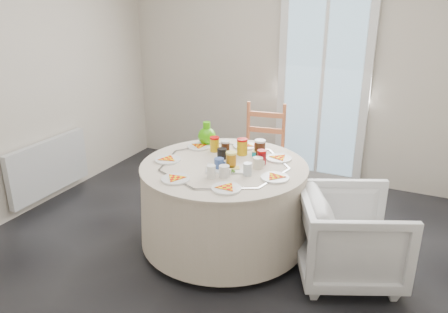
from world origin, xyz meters
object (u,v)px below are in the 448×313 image
at_px(table, 224,204).
at_px(armchair, 351,231).
at_px(radiator, 49,167).
at_px(wooden_chair, 261,155).
at_px(green_pitcher, 207,130).

bearing_deg(table, armchair, -1.52).
height_order(radiator, wooden_chair, wooden_chair).
distance_m(wooden_chair, armchair, 1.50).
xyz_separation_m(wooden_chair, armchair, (1.09, -1.03, -0.08)).
xyz_separation_m(radiator, wooden_chair, (1.92, 1.01, 0.09)).
bearing_deg(wooden_chair, radiator, -160.26).
relative_size(wooden_chair, armchair, 1.33).
distance_m(table, armchair, 1.05).
relative_size(radiator, green_pitcher, 4.77).
height_order(radiator, armchair, armchair).
height_order(table, green_pitcher, green_pitcher).
relative_size(table, armchair, 1.87).
bearing_deg(table, green_pitcher, 132.45).
bearing_deg(armchair, wooden_chair, 23.05).
xyz_separation_m(table, wooden_chair, (-0.04, 1.00, 0.09)).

